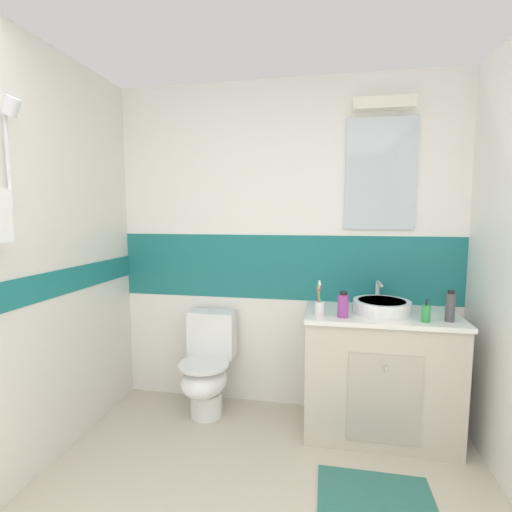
{
  "coord_description": "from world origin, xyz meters",
  "views": [
    {
      "loc": [
        0.31,
        -0.4,
        1.51
      ],
      "look_at": [
        -0.14,
        1.99,
        1.23
      ],
      "focal_mm": 25.85,
      "sensor_mm": 36.0,
      "label": 1
    }
  ],
  "objects_px": {
    "mouthwash_bottle": "(343,305)",
    "toilet": "(207,367)",
    "toothbrush_cup": "(320,306)",
    "soap_dispenser": "(426,313)",
    "sink_basin": "(382,306)",
    "shampoo_bottle_tall": "(450,307)"
  },
  "relations": [
    {
      "from": "soap_dispenser",
      "to": "shampoo_bottle_tall",
      "type": "xyz_separation_m",
      "value": [
        0.15,
        0.04,
        0.04
      ]
    },
    {
      "from": "soap_dispenser",
      "to": "mouthwash_bottle",
      "type": "xyz_separation_m",
      "value": [
        -0.5,
        0.01,
        0.03
      ]
    },
    {
      "from": "soap_dispenser",
      "to": "shampoo_bottle_tall",
      "type": "height_order",
      "value": "shampoo_bottle_tall"
    },
    {
      "from": "toothbrush_cup",
      "to": "soap_dispenser",
      "type": "height_order",
      "value": "toothbrush_cup"
    },
    {
      "from": "sink_basin",
      "to": "toilet",
      "type": "distance_m",
      "value": 1.35
    },
    {
      "from": "sink_basin",
      "to": "shampoo_bottle_tall",
      "type": "distance_m",
      "value": 0.41
    },
    {
      "from": "toilet",
      "to": "soap_dispenser",
      "type": "relative_size",
      "value": 5.35
    },
    {
      "from": "sink_basin",
      "to": "shampoo_bottle_tall",
      "type": "bearing_deg",
      "value": -17.8
    },
    {
      "from": "soap_dispenser",
      "to": "sink_basin",
      "type": "bearing_deg",
      "value": 145.69
    },
    {
      "from": "sink_basin",
      "to": "mouthwash_bottle",
      "type": "height_order",
      "value": "sink_basin"
    },
    {
      "from": "sink_basin",
      "to": "mouthwash_bottle",
      "type": "bearing_deg",
      "value": -150.24
    },
    {
      "from": "soap_dispenser",
      "to": "toilet",
      "type": "bearing_deg",
      "value": 172.45
    },
    {
      "from": "soap_dispenser",
      "to": "mouthwash_bottle",
      "type": "bearing_deg",
      "value": 178.41
    },
    {
      "from": "mouthwash_bottle",
      "to": "toilet",
      "type": "bearing_deg",
      "value": 169.49
    },
    {
      "from": "toilet",
      "to": "shampoo_bottle_tall",
      "type": "height_order",
      "value": "shampoo_bottle_tall"
    },
    {
      "from": "soap_dispenser",
      "to": "mouthwash_bottle",
      "type": "distance_m",
      "value": 0.5
    },
    {
      "from": "toilet",
      "to": "toothbrush_cup",
      "type": "distance_m",
      "value": 1.01
    },
    {
      "from": "toilet",
      "to": "mouthwash_bottle",
      "type": "relative_size",
      "value": 4.6
    },
    {
      "from": "toilet",
      "to": "soap_dispenser",
      "type": "bearing_deg",
      "value": -7.55
    },
    {
      "from": "sink_basin",
      "to": "shampoo_bottle_tall",
      "type": "xyz_separation_m",
      "value": [
        0.39,
        -0.12,
        0.04
      ]
    },
    {
      "from": "sink_basin",
      "to": "shampoo_bottle_tall",
      "type": "relative_size",
      "value": 2.15
    },
    {
      "from": "toothbrush_cup",
      "to": "mouthwash_bottle",
      "type": "bearing_deg",
      "value": -7.72
    }
  ]
}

